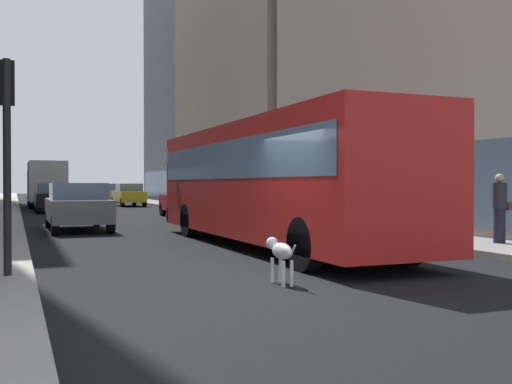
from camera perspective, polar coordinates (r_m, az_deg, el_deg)
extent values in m
plane|color=black|center=(45.10, -16.13, -1.27)|extent=(120.00, 120.00, 0.00)
cube|color=#ADA89E|center=(44.85, -23.39, -1.22)|extent=(2.40, 110.00, 0.15)
cube|color=gray|center=(46.05, -9.06, -1.11)|extent=(2.40, 110.00, 0.15)
cube|color=slate|center=(19.96, 14.23, 0.79)|extent=(0.08, 18.42, 2.40)
cube|color=#A0937F|center=(41.88, 2.13, 15.70)|extent=(9.62, 18.60, 24.75)
cube|color=slate|center=(38.74, -4.34, 0.79)|extent=(0.08, 16.74, 2.40)
cube|color=slate|center=(58.73, -5.16, 15.58)|extent=(8.35, 14.57, 33.19)
cube|color=slate|center=(55.70, -9.23, 0.78)|extent=(0.08, 13.11, 2.40)
cube|color=red|center=(14.94, 1.41, 1.11)|extent=(2.55, 11.50, 2.75)
cube|color=slate|center=(14.95, 1.42, 3.00)|extent=(2.57, 11.04, 0.90)
cube|color=black|center=(20.32, -5.05, -2.16)|extent=(2.55, 0.16, 0.44)
cylinder|color=black|center=(17.94, -6.46, -2.71)|extent=(0.30, 1.00, 1.00)
cylinder|color=black|center=(18.68, 0.20, -2.56)|extent=(0.30, 1.00, 1.00)
cylinder|color=black|center=(10.76, 4.81, -5.04)|extent=(0.30, 1.00, 1.00)
cylinder|color=black|center=(11.95, 14.49, -4.48)|extent=(0.30, 1.00, 1.00)
cube|color=silver|center=(19.39, -8.70, 3.46)|extent=(0.08, 0.24, 0.40)
cube|color=yellow|center=(43.50, -12.18, -0.42)|extent=(1.74, 4.61, 0.75)
cube|color=slate|center=(43.27, -12.13, 0.44)|extent=(1.60, 2.08, 0.55)
cylinder|color=black|center=(45.25, -13.55, -0.85)|extent=(0.22, 0.64, 0.64)
cylinder|color=black|center=(45.51, -11.65, -0.84)|extent=(0.22, 0.64, 0.64)
cylinder|color=black|center=(41.52, -12.76, -0.99)|extent=(0.22, 0.64, 0.64)
cylinder|color=black|center=(41.80, -10.70, -0.97)|extent=(0.22, 0.64, 0.64)
cube|color=slate|center=(21.12, -16.81, -1.68)|extent=(1.91, 4.43, 0.75)
cube|color=slate|center=(20.88, -16.76, 0.08)|extent=(1.76, 2.00, 0.55)
cylinder|color=black|center=(22.87, -19.34, -2.45)|extent=(0.22, 0.64, 0.64)
cylinder|color=black|center=(23.02, -15.14, -2.41)|extent=(0.22, 0.64, 0.64)
cylinder|color=black|center=(19.28, -18.80, -3.04)|extent=(0.22, 0.64, 0.64)
cylinder|color=black|center=(19.46, -13.82, -2.98)|extent=(0.22, 0.64, 0.64)
cube|color=black|center=(35.27, -18.99, -0.72)|extent=(1.90, 4.33, 0.75)
cube|color=slate|center=(35.04, -18.98, 0.34)|extent=(1.75, 1.95, 0.55)
cylinder|color=black|center=(36.99, -20.44, -1.24)|extent=(0.22, 0.64, 0.64)
cylinder|color=black|center=(37.08, -17.85, -1.22)|extent=(0.22, 0.64, 0.64)
cylinder|color=black|center=(33.50, -20.26, -1.44)|extent=(0.22, 0.64, 0.64)
cylinder|color=black|center=(33.60, -17.39, -1.42)|extent=(0.22, 0.64, 0.64)
cube|color=#B7BABF|center=(53.27, -14.04, -0.21)|extent=(1.72, 3.90, 0.75)
cube|color=slate|center=(53.07, -14.01, 0.49)|extent=(1.59, 1.76, 0.55)
cylinder|color=black|center=(54.70, -15.05, -0.58)|extent=(0.22, 0.64, 0.64)
cylinder|color=black|center=(54.90, -13.49, -0.57)|extent=(0.22, 0.64, 0.64)
cylinder|color=black|center=(51.65, -14.62, -0.65)|extent=(0.22, 0.64, 0.64)
cylinder|color=black|center=(51.87, -12.97, -0.64)|extent=(0.22, 0.64, 0.64)
cube|color=red|center=(28.10, -6.55, -1.05)|extent=(1.78, 4.54, 0.75)
cube|color=slate|center=(27.87, -6.43, 0.27)|extent=(1.64, 2.04, 0.55)
cylinder|color=black|center=(29.71, -8.97, -1.68)|extent=(0.22, 0.64, 0.64)
cylinder|color=black|center=(30.11, -6.08, -1.64)|extent=(0.22, 0.64, 0.64)
cylinder|color=black|center=(26.12, -7.10, -2.01)|extent=(0.22, 0.64, 0.64)
cylinder|color=black|center=(26.57, -3.85, -1.96)|extent=(0.22, 0.64, 0.64)
cube|color=silver|center=(45.31, -19.72, 0.62)|extent=(2.30, 2.00, 2.10)
cube|color=silver|center=(41.57, -19.49, 0.96)|extent=(2.30, 5.50, 2.60)
cylinder|color=black|center=(45.29, -20.99, -0.71)|extent=(0.28, 0.90, 0.90)
cylinder|color=black|center=(45.38, -18.44, -0.70)|extent=(0.28, 0.90, 0.90)
cylinder|color=black|center=(39.80, -20.82, -0.91)|extent=(0.28, 0.90, 0.90)
cylinder|color=black|center=(39.90, -17.91, -0.90)|extent=(0.28, 0.90, 0.90)
ellipsoid|color=white|center=(9.39, 2.51, -5.70)|extent=(0.22, 0.60, 0.26)
sphere|color=white|center=(9.72, 1.57, -4.94)|extent=(0.20, 0.20, 0.20)
sphere|color=black|center=(9.71, 1.20, -4.84)|extent=(0.07, 0.07, 0.07)
sphere|color=black|center=(9.76, 1.84, -4.81)|extent=(0.07, 0.07, 0.07)
cylinder|color=white|center=(9.02, 3.58, -5.65)|extent=(0.03, 0.16, 0.19)
cylinder|color=white|center=(9.59, 1.59, -7.55)|extent=(0.06, 0.06, 0.40)
cylinder|color=white|center=(9.65, 2.36, -7.50)|extent=(0.06, 0.06, 0.40)
cylinder|color=white|center=(9.21, 2.66, -7.90)|extent=(0.06, 0.06, 0.40)
cylinder|color=white|center=(9.27, 3.45, -7.84)|extent=(0.06, 0.06, 0.40)
sphere|color=black|center=(9.49, 2.53, -5.39)|extent=(0.04, 0.04, 0.04)
sphere|color=black|center=(9.29, 2.38, -5.65)|extent=(0.04, 0.04, 0.04)
sphere|color=black|center=(9.23, 3.09, -5.44)|extent=(0.04, 0.04, 0.04)
cylinder|color=#1E1E2D|center=(15.60, 22.40, -3.01)|extent=(0.28, 0.28, 0.85)
cylinder|color=#26262D|center=(15.57, 22.41, -0.31)|extent=(0.34, 0.34, 0.62)
sphere|color=tan|center=(15.57, 22.42, 1.24)|extent=(0.22, 0.22, 0.22)
cube|color=#59331E|center=(15.73, 22.98, -1.25)|extent=(0.12, 0.24, 0.20)
cylinder|color=black|center=(10.07, -22.86, 2.20)|extent=(0.12, 0.12, 3.40)
cube|color=black|center=(10.37, -22.89, 9.65)|extent=(0.24, 0.20, 0.70)
sphere|color=red|center=(10.52, -22.89, 10.74)|extent=(0.11, 0.11, 0.11)
sphere|color=orange|center=(10.48, -22.88, 9.56)|extent=(0.11, 0.11, 0.11)
sphere|color=green|center=(10.45, -22.87, 8.37)|extent=(0.11, 0.11, 0.11)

